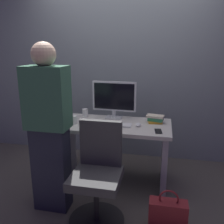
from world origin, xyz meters
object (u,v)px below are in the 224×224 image
monitor (114,98)px  cup_by_monitor (85,113)px  desk (113,142)px  cup_near_keyboard (74,120)px  keyboard (112,124)px  office_chair (98,178)px  cell_phone (158,131)px  person_at_desk (49,129)px  handbag (168,214)px  book_stack (155,119)px  mouse (138,125)px

monitor → cup_by_monitor: size_ratio=5.46×
desk → cup_near_keyboard: (-0.43, -0.11, 0.28)m
keyboard → cup_near_keyboard: 0.44m
monitor → cup_by_monitor: monitor is taller
office_chair → cup_by_monitor: size_ratio=9.48×
cup_near_keyboard → cell_phone: bearing=-4.3°
desk → cup_by_monitor: 0.53m
cup_by_monitor → cell_phone: (0.92, -0.39, -0.05)m
person_at_desk → keyboard: bearing=46.9°
cup_near_keyboard → desk: bearing=13.8°
office_chair → monitor: 1.07m
keyboard → handbag: keyboard is taller
cup_near_keyboard → cup_by_monitor: cup_by_monitor is taller
keyboard → cup_by_monitor: size_ratio=4.34×
monitor → cup_near_keyboard: (-0.40, -0.32, -0.21)m
person_at_desk → cell_phone: size_ratio=11.38×
cup_by_monitor → book_stack: size_ratio=0.46×
office_chair → mouse: 0.79m
desk → cell_phone: 0.60m
person_at_desk → book_stack: person_at_desk is taller
cell_phone → handbag: size_ratio=0.38×
mouse → book_stack: (0.18, 0.18, 0.03)m
desk → handbag: bearing=-46.5°
office_chair → cup_by_monitor: (-0.40, 0.91, 0.36)m
person_at_desk → cup_by_monitor: (0.09, 0.82, -0.05)m
mouse → cup_by_monitor: size_ratio=1.01×
monitor → cup_near_keyboard: 0.55m
cell_phone → handbag: 0.80m
desk → monitor: monitor is taller
keyboard → cup_by_monitor: bearing=145.3°
person_at_desk → handbag: bearing=-3.6°
person_at_desk → cell_phone: bearing=23.1°
desk → cell_phone: bearing=-18.7°
cell_phone → cup_near_keyboard: bearing=169.3°
person_at_desk → keyboard: size_ratio=3.81×
office_chair → handbag: 0.71m
cup_by_monitor → handbag: 1.52m
cup_by_monitor → cell_phone: cup_by_monitor is taller
monitor → book_stack: bearing=-8.8°
desk → monitor: (-0.03, 0.22, 0.49)m
cup_by_monitor → office_chair: bearing=-65.9°
office_chair → monitor: (-0.03, 0.91, 0.56)m
cup_near_keyboard → cell_phone: cup_near_keyboard is taller
office_chair → person_at_desk: person_at_desk is taller
office_chair → keyboard: office_chair is taller
desk → monitor: 0.54m
monitor → person_at_desk: bearing=-119.4°
cell_phone → handbag: cell_phone is taller
handbag → mouse: bearing=118.6°
desk → office_chair: office_chair is taller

